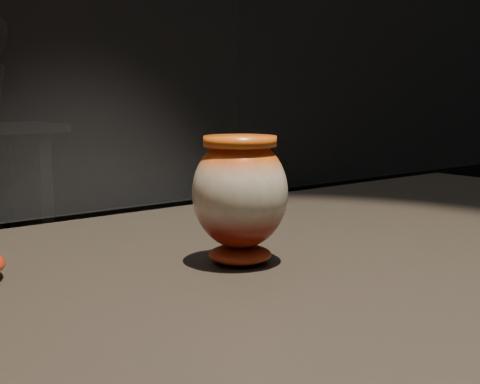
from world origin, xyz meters
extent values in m
cube|color=black|center=(0.00, 0.00, 0.88)|extent=(2.00, 0.80, 0.05)
ellipsoid|color=maroon|center=(0.00, 0.00, 0.91)|extent=(0.11, 0.11, 0.02)
ellipsoid|color=beige|center=(0.00, 0.00, 0.99)|extent=(0.16, 0.16, 0.14)
cylinder|color=#E45715|center=(0.00, 0.00, 1.06)|extent=(0.12, 0.12, 0.01)
cube|color=black|center=(1.16, 3.66, 0.42)|extent=(0.08, 0.50, 0.85)
camera|label=1|loc=(-0.52, -0.65, 1.12)|focal=50.00mm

